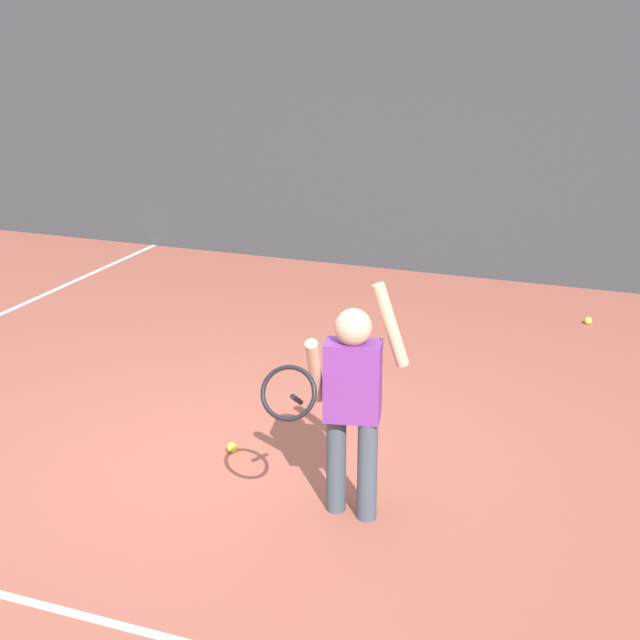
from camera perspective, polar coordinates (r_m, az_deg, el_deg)
ground_plane at (r=5.90m, az=-5.91°, el=-8.65°), size 20.00×20.00×0.00m
court_line_baseline at (r=4.73m, az=-15.04°, el=-16.87°), size 9.00×0.05×0.00m
back_fence_windscreen at (r=9.72m, az=6.42°, el=11.74°), size 12.95×0.08×3.07m
fence_post_1 at (r=9.77m, az=6.53°, el=12.21°), size 0.09×0.09×3.22m
tennis_player at (r=5.00m, az=1.85°, el=-4.60°), size 0.63×0.67×1.35m
tennis_ball_1 at (r=6.01m, az=-5.41°, el=-7.76°), size 0.07×0.07×0.07m
tennis_ball_2 at (r=8.62m, az=16.07°, el=-0.04°), size 0.07×0.07×0.07m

